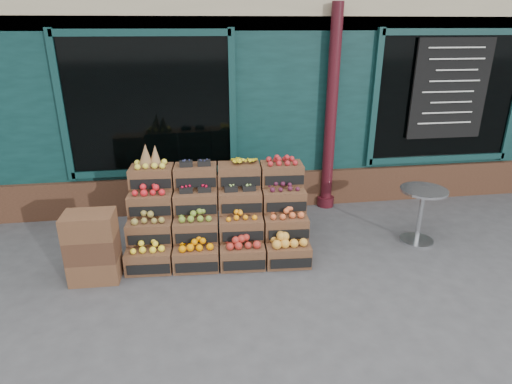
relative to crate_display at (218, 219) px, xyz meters
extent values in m
plane|color=#424244|center=(0.70, -0.81, -0.45)|extent=(60.00, 60.00, 0.00)
cube|color=#0E302F|center=(0.70, 4.39, 1.95)|extent=(12.00, 6.00, 4.80)
cube|color=#0E302F|center=(0.70, 1.44, 1.05)|extent=(12.00, 0.12, 3.00)
cube|color=#44291B|center=(0.70, 1.37, -0.15)|extent=(12.00, 0.18, 0.60)
cube|color=black|center=(-0.90, 1.37, 1.30)|extent=(2.40, 0.06, 2.00)
cube|color=black|center=(3.90, 1.37, 1.30)|extent=(2.40, 0.06, 2.00)
cylinder|color=#400E16|center=(1.90, 1.24, 1.15)|extent=(0.18, 0.18, 3.20)
cube|color=black|center=(3.90, 1.29, 1.45)|extent=(1.30, 0.04, 1.60)
cube|color=brown|center=(-0.90, -0.41, -0.30)|extent=(0.59, 0.43, 0.28)
cube|color=black|center=(-0.91, -0.61, -0.33)|extent=(0.52, 0.05, 0.13)
cube|color=yellow|center=(-0.90, -0.41, -0.12)|extent=(0.47, 0.33, 0.09)
cube|color=brown|center=(-0.32, -0.45, -0.30)|extent=(0.59, 0.43, 0.28)
cube|color=black|center=(-0.33, -0.65, -0.33)|extent=(0.52, 0.05, 0.13)
cube|color=orange|center=(-0.32, -0.45, -0.11)|extent=(0.47, 0.33, 0.10)
cube|color=brown|center=(0.27, -0.49, -0.30)|extent=(0.59, 0.43, 0.28)
cube|color=black|center=(0.25, -0.69, -0.33)|extent=(0.52, 0.05, 0.13)
cube|color=#A4281F|center=(0.27, -0.49, -0.11)|extent=(0.47, 0.33, 0.11)
cube|color=brown|center=(0.85, -0.52, -0.30)|extent=(0.59, 0.43, 0.28)
cube|color=black|center=(0.83, -0.73, -0.33)|extent=(0.52, 0.05, 0.13)
cube|color=gold|center=(0.85, -0.52, -0.10)|extent=(0.47, 0.33, 0.13)
cube|color=brown|center=(-0.88, -0.17, -0.02)|extent=(0.59, 0.43, 0.28)
cube|color=black|center=(-0.90, -0.38, -0.05)|extent=(0.52, 0.05, 0.13)
cube|color=olive|center=(-0.88, -0.17, 0.16)|extent=(0.47, 0.33, 0.10)
cube|color=brown|center=(-0.30, -0.21, -0.02)|extent=(0.59, 0.43, 0.28)
cube|color=black|center=(-0.31, -0.42, -0.05)|extent=(0.52, 0.05, 0.13)
cube|color=olive|center=(-0.30, -0.21, 0.16)|extent=(0.47, 0.33, 0.10)
cube|color=brown|center=(0.28, -0.25, -0.02)|extent=(0.59, 0.43, 0.28)
cube|color=black|center=(0.27, -0.46, -0.05)|extent=(0.52, 0.05, 0.13)
cube|color=orange|center=(0.28, -0.25, 0.16)|extent=(0.47, 0.33, 0.08)
cube|color=brown|center=(0.86, -0.29, -0.02)|extent=(0.59, 0.43, 0.28)
cube|color=black|center=(0.85, -0.49, -0.05)|extent=(0.52, 0.05, 0.13)
cube|color=#DD5F2F|center=(0.86, -0.29, 0.16)|extent=(0.47, 0.33, 0.09)
cube|color=brown|center=(-0.87, 0.07, 0.26)|extent=(0.59, 0.43, 0.28)
cube|color=black|center=(-0.88, -0.14, 0.23)|extent=(0.52, 0.05, 0.13)
cube|color=red|center=(-0.87, 0.07, 0.45)|extent=(0.47, 0.33, 0.10)
cube|color=brown|center=(-0.28, 0.03, 0.26)|extent=(0.59, 0.43, 0.28)
cube|color=black|center=(-0.30, -0.18, 0.23)|extent=(0.52, 0.05, 0.13)
cube|color=#AE0826|center=(-0.28, 0.03, 0.42)|extent=(0.47, 0.33, 0.04)
cube|color=brown|center=(0.30, -0.01, 0.26)|extent=(0.59, 0.43, 0.28)
cube|color=black|center=(0.28, -0.22, 0.23)|extent=(0.52, 0.05, 0.13)
cube|color=#94B958|center=(0.30, -0.01, 0.41)|extent=(0.47, 0.33, 0.03)
cube|color=brown|center=(0.88, -0.05, 0.26)|extent=(0.59, 0.43, 0.28)
cube|color=black|center=(0.87, -0.26, 0.23)|extent=(0.52, 0.05, 0.13)
cube|color=#46142A|center=(0.88, -0.05, 0.43)|extent=(0.47, 0.33, 0.07)
cube|color=brown|center=(-0.85, 0.31, 0.54)|extent=(0.59, 0.43, 0.28)
cube|color=black|center=(-0.87, 0.10, 0.51)|extent=(0.52, 0.05, 0.13)
cube|color=yellow|center=(-0.85, 0.31, 0.73)|extent=(0.47, 0.33, 0.10)
cube|color=brown|center=(-0.27, 0.27, 0.54)|extent=(0.59, 0.43, 0.28)
cube|color=black|center=(-0.28, 0.06, 0.51)|extent=(0.52, 0.05, 0.13)
cube|color=navy|center=(-0.27, 0.27, 0.70)|extent=(0.47, 0.33, 0.03)
cube|color=brown|center=(0.31, 0.23, 0.54)|extent=(0.59, 0.43, 0.28)
cube|color=black|center=(0.30, 0.02, 0.51)|extent=(0.52, 0.05, 0.13)
cube|color=gold|center=(0.31, 0.23, 0.72)|extent=(0.47, 0.33, 0.09)
cube|color=brown|center=(0.90, 0.19, 0.54)|extent=(0.59, 0.43, 0.28)
cube|color=black|center=(0.88, -0.02, 0.51)|extent=(0.52, 0.05, 0.13)
cube|color=#B02025|center=(0.90, 0.19, 0.72)|extent=(0.47, 0.33, 0.08)
cube|color=#44291B|center=(-0.01, -0.23, -0.30)|extent=(2.34, 0.55, 0.28)
cube|color=#44291B|center=(0.01, 0.01, -0.16)|extent=(2.34, 0.55, 0.56)
cube|color=#44291B|center=(0.02, 0.25, -0.02)|extent=(2.34, 0.55, 0.84)
cone|color=olive|center=(-0.91, 0.31, 0.84)|extent=(0.19, 0.19, 0.32)
cone|color=olive|center=(-0.79, 0.35, 0.82)|extent=(0.17, 0.17, 0.28)
cube|color=brown|center=(-1.52, -0.54, -0.30)|extent=(0.59, 0.41, 0.29)
cube|color=#44291B|center=(-1.52, -0.54, -0.01)|extent=(0.59, 0.41, 0.29)
cube|color=brown|center=(-1.52, -0.54, 0.28)|extent=(0.59, 0.41, 0.29)
cylinder|color=silver|center=(2.80, -0.22, -0.43)|extent=(0.46, 0.46, 0.03)
cylinder|color=silver|center=(2.80, -0.22, -0.05)|extent=(0.06, 0.06, 0.76)
cylinder|color=silver|center=(2.80, -0.22, 0.34)|extent=(0.63, 0.63, 0.03)
imported|color=#18561E|center=(-0.72, 1.90, 0.43)|extent=(0.74, 0.61, 1.76)
camera|label=1|loc=(-0.27, -5.24, 2.44)|focal=30.00mm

